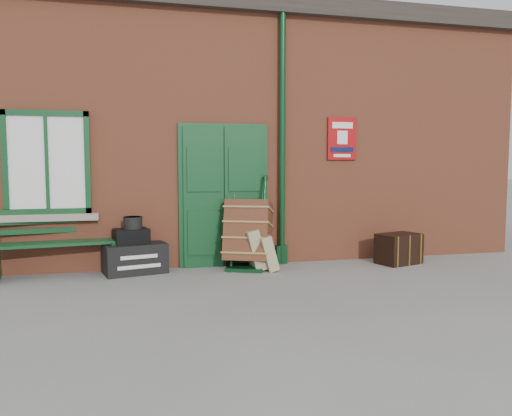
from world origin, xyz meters
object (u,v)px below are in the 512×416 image
object	(u,v)px
houdini_trunk	(135,258)
bench	(56,241)
porter_trolley	(248,233)
dark_trunk	(399,249)

from	to	relation	value
houdini_trunk	bench	bearing A→B (deg)	162.38
bench	porter_trolley	xyz separation A→B (m)	(2.83, -0.10, 0.04)
houdini_trunk	dark_trunk	bearing A→B (deg)	-17.26
houdini_trunk	dark_trunk	distance (m)	4.21
bench	porter_trolley	size ratio (longest dim) A/B	1.19
porter_trolley	dark_trunk	xyz separation A→B (m)	(2.48, -0.25, -0.30)
houdini_trunk	porter_trolley	bearing A→B (deg)	-14.37
bench	porter_trolley	world-z (taller)	porter_trolley
porter_trolley	dark_trunk	size ratio (longest dim) A/B	2.08
houdini_trunk	dark_trunk	world-z (taller)	dark_trunk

